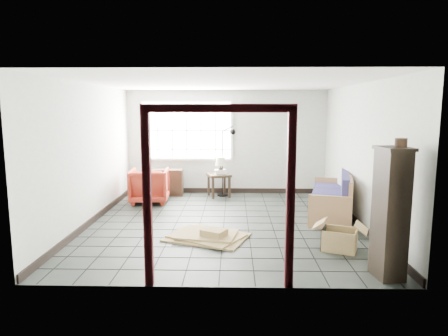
{
  "coord_description": "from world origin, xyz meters",
  "views": [
    {
      "loc": [
        0.17,
        -7.32,
        2.15
      ],
      "look_at": [
        -0.01,
        0.3,
        1.01
      ],
      "focal_mm": 32.0,
      "sensor_mm": 36.0,
      "label": 1
    }
  ],
  "objects_px": {
    "tall_shelf": "(390,212)",
    "futon_sofa": "(334,200)",
    "armchair": "(149,184)",
    "side_table": "(219,178)"
  },
  "relations": [
    {
      "from": "futon_sofa",
      "to": "side_table",
      "type": "height_order",
      "value": "futon_sofa"
    },
    {
      "from": "futon_sofa",
      "to": "armchair",
      "type": "height_order",
      "value": "futon_sofa"
    },
    {
      "from": "armchair",
      "to": "side_table",
      "type": "bearing_deg",
      "value": -161.85
    },
    {
      "from": "side_table",
      "to": "tall_shelf",
      "type": "bearing_deg",
      "value": -63.55
    },
    {
      "from": "futon_sofa",
      "to": "armchair",
      "type": "xyz_separation_m",
      "value": [
        -3.96,
        1.04,
        0.11
      ]
    },
    {
      "from": "tall_shelf",
      "to": "futon_sofa",
      "type": "bearing_deg",
      "value": 81.55
    },
    {
      "from": "side_table",
      "to": "futon_sofa",
      "type": "bearing_deg",
      "value": -35.33
    },
    {
      "from": "armchair",
      "to": "side_table",
      "type": "distance_m",
      "value": 1.7
    },
    {
      "from": "armchair",
      "to": "side_table",
      "type": "xyz_separation_m",
      "value": [
        1.57,
        0.66,
        0.03
      ]
    },
    {
      "from": "futon_sofa",
      "to": "armchair",
      "type": "relative_size",
      "value": 2.47
    }
  ]
}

